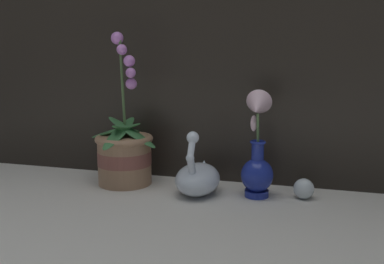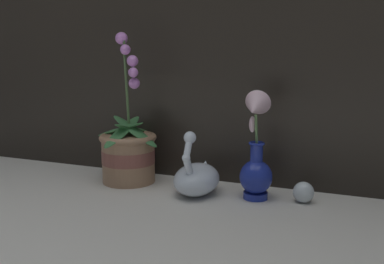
{
  "view_description": "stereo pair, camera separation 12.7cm",
  "coord_description": "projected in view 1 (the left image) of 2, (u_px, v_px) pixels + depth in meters",
  "views": [
    {
      "loc": [
        0.31,
        -1.08,
        0.4
      ],
      "look_at": [
        -0.04,
        0.13,
        0.17
      ],
      "focal_mm": 42.0,
      "sensor_mm": 36.0,
      "label": 1
    },
    {
      "loc": [
        0.43,
        -1.04,
        0.4
      ],
      "look_at": [
        -0.04,
        0.13,
        0.17
      ],
      "focal_mm": 42.0,
      "sensor_mm": 36.0,
      "label": 2
    }
  ],
  "objects": [
    {
      "name": "blue_vase",
      "position": [
        257.0,
        157.0,
        1.23
      ],
      "size": [
        0.09,
        0.12,
        0.3
      ],
      "color": "navy",
      "rests_on": "ground_plane"
    },
    {
      "name": "glass_sphere",
      "position": [
        304.0,
        189.0,
        1.23
      ],
      "size": [
        0.06,
        0.06,
        0.06
      ],
      "color": "silver",
      "rests_on": "ground_plane"
    },
    {
      "name": "ground_plane",
      "position": [
        192.0,
        207.0,
        1.18
      ],
      "size": [
        2.8,
        2.8,
        0.0
      ],
      "primitive_type": "plane",
      "color": "beige"
    },
    {
      "name": "swan_figurine",
      "position": [
        198.0,
        177.0,
        1.27
      ],
      "size": [
        0.12,
        0.19,
        0.19
      ],
      "color": "silver",
      "rests_on": "ground_plane"
    },
    {
      "name": "orchid_potted_plant",
      "position": [
        125.0,
        153.0,
        1.36
      ],
      "size": [
        0.23,
        0.25,
        0.46
      ],
      "color": "#9E7556",
      "rests_on": "ground_plane"
    }
  ]
}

